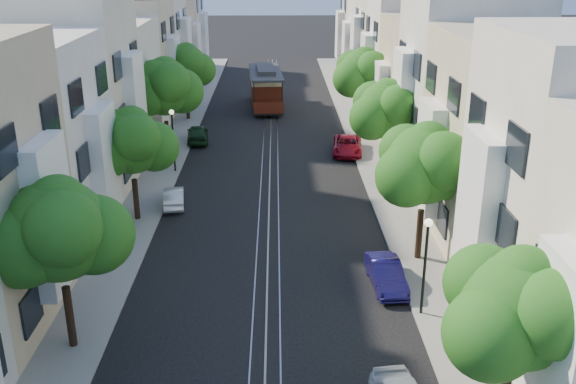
{
  "coord_description": "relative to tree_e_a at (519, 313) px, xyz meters",
  "views": [
    {
      "loc": [
        0.45,
        -18.54,
        14.04
      ],
      "look_at": [
        1.04,
        12.44,
        2.2
      ],
      "focal_mm": 40.0,
      "sensor_mm": 36.0,
      "label": 1
    }
  ],
  "objects": [
    {
      "name": "ground",
      "position": [
        -7.26,
        31.02,
        -4.4
      ],
      "size": [
        200.0,
        200.0,
        0.0
      ],
      "primitive_type": "plane",
      "color": "black",
      "rests_on": "ground"
    },
    {
      "name": "parked_car_w_mid",
      "position": [
        -12.77,
        19.15,
        -3.87
      ],
      "size": [
        1.54,
        3.34,
        1.06
      ],
      "primitive_type": "imported",
      "rotation": [
        0.0,
        0.0,
        3.28
      ],
      "color": "silver",
      "rests_on": "ground"
    },
    {
      "name": "rail_right",
      "position": [
        -6.71,
        31.02,
        -4.39
      ],
      "size": [
        0.06,
        80.0,
        0.02
      ],
      "primitive_type": "cube",
      "color": "gray",
      "rests_on": "ground"
    },
    {
      "name": "parked_car_w_far",
      "position": [
        -12.86,
        32.17,
        -3.73
      ],
      "size": [
        1.98,
        4.07,
        1.34
      ],
      "primitive_type": "imported",
      "rotation": [
        0.0,
        0.0,
        3.24
      ],
      "color": "black",
      "rests_on": "ground"
    },
    {
      "name": "tree_w_a",
      "position": [
        -14.4,
        5.0,
        0.34
      ],
      "size": [
        4.93,
        4.08,
        6.68
      ],
      "color": "black",
      "rests_on": "ground"
    },
    {
      "name": "sidewalk_west",
      "position": [
        -14.51,
        31.02,
        -4.34
      ],
      "size": [
        2.5,
        80.0,
        0.12
      ],
      "primitive_type": "cube",
      "color": "gray",
      "rests_on": "ground"
    },
    {
      "name": "townhouses_west",
      "position": [
        -19.13,
        30.94,
        0.68
      ],
      "size": [
        7.75,
        72.0,
        11.76
      ],
      "color": "silver",
      "rests_on": "ground"
    },
    {
      "name": "townhouses_east",
      "position": [
        4.61,
        30.94,
        0.79
      ],
      "size": [
        7.75,
        72.0,
        12.0
      ],
      "color": "beige",
      "rests_on": "ground"
    },
    {
      "name": "lamp_east",
      "position": [
        -0.96,
        7.02,
        -1.55
      ],
      "size": [
        0.32,
        0.32,
        4.16
      ],
      "color": "black",
      "rests_on": "ground"
    },
    {
      "name": "tree_e_a",
      "position": [
        0.0,
        0.0,
        0.0
      ],
      "size": [
        4.72,
        3.87,
        6.27
      ],
      "color": "black",
      "rests_on": "ground"
    },
    {
      "name": "rail_slot",
      "position": [
        -7.26,
        31.02,
        -4.39
      ],
      "size": [
        0.06,
        80.0,
        0.02
      ],
      "primitive_type": "cube",
      "color": "gray",
      "rests_on": "ground"
    },
    {
      "name": "lane_line",
      "position": [
        -7.26,
        31.02,
        -4.4
      ],
      "size": [
        0.08,
        80.0,
        0.01
      ],
      "primitive_type": "cube",
      "color": "tan",
      "rests_on": "ground"
    },
    {
      "name": "cable_car",
      "position": [
        -7.76,
        43.52,
        -2.35
      ],
      "size": [
        3.39,
        9.14,
        3.45
      ],
      "rotation": [
        0.0,
        0.0,
        0.07
      ],
      "color": "black",
      "rests_on": "ground"
    },
    {
      "name": "tree_w_b",
      "position": [
        -14.4,
        17.0,
        0.0
      ],
      "size": [
        4.72,
        3.87,
        6.27
      ],
      "color": "black",
      "rests_on": "ground"
    },
    {
      "name": "tree_w_d",
      "position": [
        -14.4,
        39.0,
        0.2
      ],
      "size": [
        4.84,
        3.99,
        6.52
      ],
      "color": "black",
      "rests_on": "ground"
    },
    {
      "name": "tree_e_c",
      "position": [
        0.0,
        23.0,
        0.2
      ],
      "size": [
        4.84,
        3.99,
        6.52
      ],
      "color": "black",
      "rests_on": "ground"
    },
    {
      "name": "sidewalk_east",
      "position": [
        -0.01,
        31.02,
        -4.34
      ],
      "size": [
        2.5,
        80.0,
        0.12
      ],
      "primitive_type": "cube",
      "color": "gray",
      "rests_on": "ground"
    },
    {
      "name": "tree_w_c",
      "position": [
        -14.4,
        28.0,
        0.67
      ],
      "size": [
        5.13,
        4.28,
        7.09
      ],
      "color": "black",
      "rests_on": "ground"
    },
    {
      "name": "parked_car_e_mid",
      "position": [
        -2.01,
        9.43,
        -3.8
      ],
      "size": [
        1.52,
        3.72,
        1.2
      ],
      "primitive_type": "imported",
      "rotation": [
        0.0,
        0.0,
        0.07
      ],
      "color": "#0F0C3E",
      "rests_on": "ground"
    },
    {
      "name": "tree_e_d",
      "position": [
        0.0,
        34.0,
        0.47
      ],
      "size": [
        5.01,
        4.16,
        6.85
      ],
      "color": "black",
      "rests_on": "ground"
    },
    {
      "name": "parked_car_e_far",
      "position": [
        -1.66,
        29.02,
        -3.78
      ],
      "size": [
        2.52,
        4.64,
        1.24
      ],
      "primitive_type": "imported",
      "rotation": [
        0.0,
        0.0,
        -0.11
      ],
      "color": "maroon",
      "rests_on": "ground"
    },
    {
      "name": "tree_e_b",
      "position": [
        0.0,
        12.0,
        0.34
      ],
      "size": [
        4.93,
        4.08,
        6.68
      ],
      "color": "black",
      "rests_on": "ground"
    },
    {
      "name": "lamp_west",
      "position": [
        -13.56,
        25.02,
        -1.55
      ],
      "size": [
        0.32,
        0.32,
        4.16
      ],
      "color": "black",
      "rests_on": "ground"
    },
    {
      "name": "rail_left",
      "position": [
        -7.81,
        31.02,
        -4.39
      ],
      "size": [
        0.06,
        80.0,
        0.02
      ],
      "primitive_type": "cube",
      "color": "gray",
      "rests_on": "ground"
    }
  ]
}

